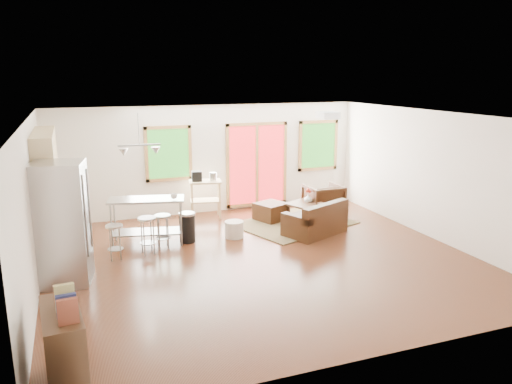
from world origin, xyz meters
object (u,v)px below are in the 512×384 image
object	(u,v)px
ottoman	(271,212)
island	(147,213)
refrigerator	(62,224)
kitchen_cart	(204,186)
rug	(294,223)
armchair	(323,198)
loveseat	(316,221)
coffee_table	(308,204)

from	to	relation	value
ottoman	island	size ratio (longest dim) A/B	0.40
ottoman	island	xyz separation A→B (m)	(-2.91, -0.64, 0.43)
refrigerator	kitchen_cart	world-z (taller)	refrigerator
rug	ottoman	xyz separation A→B (m)	(-0.38, 0.45, 0.19)
ottoman	refrigerator	distance (m)	4.96
armchair	ottoman	distance (m)	1.35
ottoman	rug	bearing A→B (deg)	-49.46
rug	ottoman	size ratio (longest dim) A/B	3.89
loveseat	island	bearing A→B (deg)	145.77
refrigerator	island	size ratio (longest dim) A/B	1.27
coffee_table	island	distance (m)	3.80
rug	refrigerator	bearing A→B (deg)	-161.18
ottoman	refrigerator	size ratio (longest dim) A/B	0.31
coffee_table	kitchen_cart	distance (m)	2.46
loveseat	armchair	xyz separation A→B (m)	(0.82, 1.25, 0.14)
armchair	island	size ratio (longest dim) A/B	0.53
ottoman	kitchen_cart	world-z (taller)	kitchen_cart
island	kitchen_cart	distance (m)	2.06
armchair	kitchen_cart	world-z (taller)	kitchen_cart
loveseat	island	size ratio (longest dim) A/B	0.97
rug	loveseat	size ratio (longest dim) A/B	1.59
kitchen_cart	loveseat	bearing A→B (deg)	-46.68
armchair	refrigerator	bearing A→B (deg)	19.63
coffee_table	kitchen_cart	world-z (taller)	kitchen_cart
coffee_table	island	xyz separation A→B (m)	(-3.76, -0.43, 0.27)
armchair	ottoman	world-z (taller)	armchair
loveseat	coffee_table	size ratio (longest dim) A/B	1.24
coffee_table	refrigerator	xyz separation A→B (m)	(-5.29, -1.88, 0.63)
rug	kitchen_cart	bearing A→B (deg)	146.15
coffee_table	kitchen_cart	size ratio (longest dim) A/B	1.09
armchair	refrigerator	xyz separation A→B (m)	(-5.77, -2.07, 0.58)
refrigerator	loveseat	bearing A→B (deg)	18.97
coffee_table	armchair	xyz separation A→B (m)	(0.48, 0.19, 0.05)
rug	armchair	distance (m)	1.12
armchair	ottoman	xyz separation A→B (m)	(-1.33, 0.03, -0.21)
loveseat	armchair	world-z (taller)	armchair
coffee_table	refrigerator	bearing A→B (deg)	-160.43
loveseat	refrigerator	world-z (taller)	refrigerator
coffee_table	island	bearing A→B (deg)	-173.42
rug	kitchen_cart	distance (m)	2.25
refrigerator	armchair	bearing A→B (deg)	29.29
loveseat	refrigerator	distance (m)	5.06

